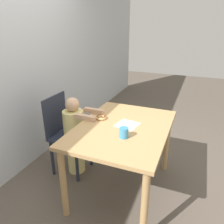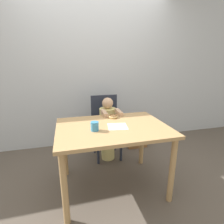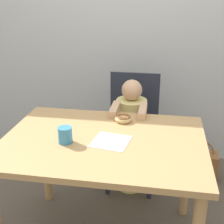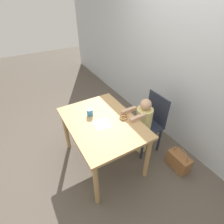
# 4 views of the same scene
# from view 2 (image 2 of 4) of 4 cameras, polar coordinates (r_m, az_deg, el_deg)

# --- Properties ---
(ground_plane) EXTENTS (12.00, 12.00, 0.00)m
(ground_plane) POSITION_cam_2_polar(r_m,az_deg,el_deg) (2.27, 0.14, -22.92)
(ground_plane) COLOR brown
(wall_back) EXTENTS (8.00, 0.05, 2.50)m
(wall_back) POSITION_cam_2_polar(r_m,az_deg,el_deg) (3.03, -6.24, 12.64)
(wall_back) COLOR silver
(wall_back) RESTS_ON ground_plane
(dining_table) EXTENTS (1.18, 0.86, 0.76)m
(dining_table) POSITION_cam_2_polar(r_m,az_deg,el_deg) (1.92, 0.15, -7.53)
(dining_table) COLOR tan
(dining_table) RESTS_ON ground_plane
(chair) EXTENTS (0.41, 0.40, 0.94)m
(chair) POSITION_cam_2_polar(r_m,az_deg,el_deg) (2.68, -1.96, -4.37)
(chair) COLOR #232838
(chair) RESTS_ON ground_plane
(child_figure) EXTENTS (0.25, 0.44, 0.95)m
(child_figure) POSITION_cam_2_polar(r_m,az_deg,el_deg) (2.57, -1.35, -5.61)
(child_figure) COLOR #E0D17F
(child_figure) RESTS_ON ground_plane
(donut) EXTENTS (0.11, 0.11, 0.04)m
(donut) POSITION_cam_2_polar(r_m,az_deg,el_deg) (2.15, 0.34, -1.43)
(donut) COLOR #DBB270
(donut) RESTS_ON dining_table
(napkin) EXTENTS (0.23, 0.23, 0.00)m
(napkin) POSITION_cam_2_polar(r_m,az_deg,el_deg) (1.87, 1.82, -4.74)
(napkin) COLOR white
(napkin) RESTS_ON dining_table
(handbag) EXTENTS (0.33, 0.17, 0.38)m
(handbag) POSITION_cam_2_polar(r_m,az_deg,el_deg) (3.09, 8.04, -8.83)
(handbag) COLOR brown
(handbag) RESTS_ON ground_plane
(cup) EXTENTS (0.08, 0.08, 0.09)m
(cup) POSITION_cam_2_polar(r_m,az_deg,el_deg) (1.76, -5.68, -4.67)
(cup) COLOR teal
(cup) RESTS_ON dining_table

